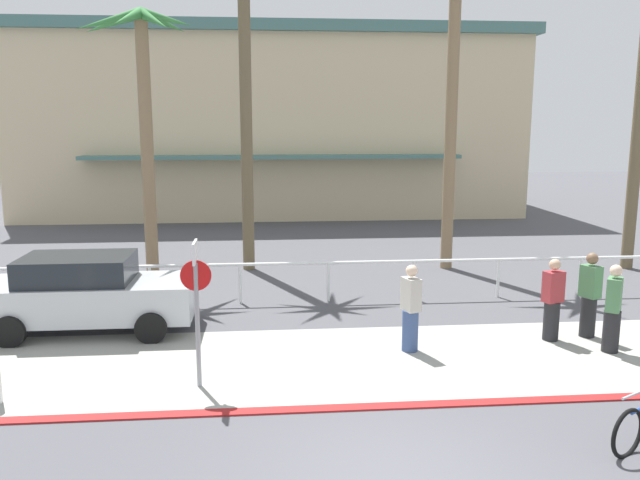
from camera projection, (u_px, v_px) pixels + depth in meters
ground_plane at (323, 286)px, 17.96m from camera, size 80.00×80.00×0.00m
sidewalk_strip at (351, 362)px, 12.27m from camera, size 44.00×4.00×0.02m
curb_paint at (368, 407)px, 10.31m from camera, size 44.00×0.24×0.03m
building_backdrop at (271, 123)px, 33.32m from camera, size 24.54×10.61×8.95m
rail_fence at (328, 269)px, 16.34m from camera, size 22.37×0.08×1.04m
stop_sign_bike_lane at (196, 293)px, 10.82m from camera, size 0.52×0.56×2.56m
palm_tree_0 at (142, 80)px, 17.68m from camera, size 3.17×3.58×7.56m
palm_tree_1 at (245, 28)px, 18.82m from camera, size 3.24×3.03×9.78m
palm_tree_2 at (453, 45)px, 19.05m from camera, size 3.28×2.70×9.78m
car_silver_1 at (88, 293)px, 13.93m from camera, size 4.40×2.02×1.69m
pedestrian_0 at (411, 312)px, 12.71m from camera, size 0.40×0.46×1.77m
pedestrian_1 at (589, 298)px, 13.56m from camera, size 0.42×0.47×1.83m
pedestrian_2 at (613, 312)px, 12.65m from camera, size 0.45×0.48×1.78m
pedestrian_3 at (552, 303)px, 13.35m from camera, size 0.46×0.41×1.75m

